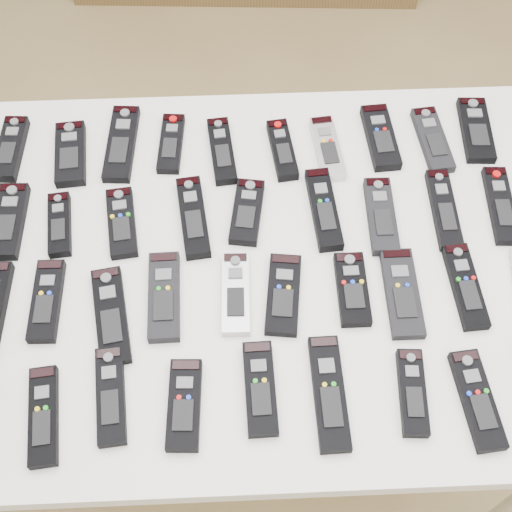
{
  "coord_description": "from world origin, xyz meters",
  "views": [
    {
      "loc": [
        0.01,
        -0.79,
        1.97
      ],
      "look_at": [
        0.03,
        -0.08,
        0.8
      ],
      "focal_mm": 50.0,
      "sensor_mm": 36.0,
      "label": 1
    }
  ],
  "objects_px": {
    "remote_15": "(324,209)",
    "remote_25": "(352,289)",
    "remote_27": "(465,286)",
    "remote_6": "(327,149)",
    "remote_18": "(501,205)",
    "table": "(256,276)",
    "remote_8": "(432,140)",
    "remote_13": "(193,217)",
    "remote_24": "(283,294)",
    "remote_0": "(11,149)",
    "remote_22": "(164,296)",
    "remote_14": "(247,212)",
    "remote_7": "(380,137)",
    "remote_12": "(122,223)",
    "remote_1": "(71,154)",
    "remote_2": "(121,144)",
    "remote_32": "(184,405)",
    "remote_17": "(444,209)",
    "remote_16": "(381,216)",
    "remote_5": "(282,150)",
    "remote_36": "(477,400)",
    "remote_34": "(329,393)",
    "remote_26": "(402,293)",
    "remote_9": "(476,130)",
    "remote_3": "(171,144)",
    "remote_11": "(60,225)",
    "remote_10": "(9,221)",
    "remote_31": "(111,396)",
    "remote_33": "(260,388)",
    "remote_20": "(47,301)",
    "remote_23": "(236,293)",
    "remote_4": "(222,151)",
    "remote_35": "(412,392)",
    "remote_21": "(111,316)"
  },
  "relations": [
    {
      "from": "remote_4",
      "to": "remote_35",
      "type": "distance_m",
      "value": 0.64
    },
    {
      "from": "remote_2",
      "to": "remote_24",
      "type": "distance_m",
      "value": 0.5
    },
    {
      "from": "remote_2",
      "to": "remote_15",
      "type": "distance_m",
      "value": 0.46
    },
    {
      "from": "remote_3",
      "to": "remote_18",
      "type": "xyz_separation_m",
      "value": [
        0.67,
        -0.19,
        0.0
      ]
    },
    {
      "from": "remote_3",
      "to": "remote_36",
      "type": "xyz_separation_m",
      "value": [
        0.54,
        -0.6,
        0.0
      ]
    },
    {
      "from": "remote_5",
      "to": "remote_9",
      "type": "distance_m",
      "value": 0.42
    },
    {
      "from": "remote_5",
      "to": "remote_24",
      "type": "distance_m",
      "value": 0.35
    },
    {
      "from": "remote_18",
      "to": "remote_11",
      "type": "bearing_deg",
      "value": -176.7
    },
    {
      "from": "remote_10",
      "to": "remote_16",
      "type": "distance_m",
      "value": 0.74
    },
    {
      "from": "remote_7",
      "to": "remote_32",
      "type": "distance_m",
      "value": 0.71
    },
    {
      "from": "remote_13",
      "to": "remote_14",
      "type": "xyz_separation_m",
      "value": [
        0.11,
        0.01,
        -0.0
      ]
    },
    {
      "from": "remote_11",
      "to": "remote_12",
      "type": "relative_size",
      "value": 0.91
    },
    {
      "from": "remote_10",
      "to": "remote_36",
      "type": "relative_size",
      "value": 0.96
    },
    {
      "from": "remote_15",
      "to": "remote_25",
      "type": "bearing_deg",
      "value": -82.95
    },
    {
      "from": "remote_22",
      "to": "remote_27",
      "type": "xyz_separation_m",
      "value": [
        0.57,
        -0.0,
        -0.0
      ]
    },
    {
      "from": "remote_8",
      "to": "remote_14",
      "type": "height_order",
      "value": "remote_14"
    },
    {
      "from": "table",
      "to": "remote_5",
      "type": "height_order",
      "value": "remote_5"
    },
    {
      "from": "remote_25",
      "to": "remote_22",
      "type": "bearing_deg",
      "value": 179.97
    },
    {
      "from": "remote_3",
      "to": "remote_31",
      "type": "xyz_separation_m",
      "value": [
        -0.09,
        -0.56,
        0.0
      ]
    },
    {
      "from": "remote_5",
      "to": "remote_36",
      "type": "xyz_separation_m",
      "value": [
        0.3,
        -0.57,
        -0.0
      ]
    },
    {
      "from": "remote_6",
      "to": "remote_16",
      "type": "xyz_separation_m",
      "value": [
        0.09,
        -0.18,
        0.0
      ]
    },
    {
      "from": "remote_0",
      "to": "remote_17",
      "type": "xyz_separation_m",
      "value": [
        0.89,
        -0.19,
        -0.0
      ]
    },
    {
      "from": "remote_13",
      "to": "remote_24",
      "type": "bearing_deg",
      "value": -53.67
    },
    {
      "from": "remote_2",
      "to": "remote_24",
      "type": "bearing_deg",
      "value": -45.6
    },
    {
      "from": "remote_31",
      "to": "remote_33",
      "type": "height_order",
      "value": "remote_33"
    },
    {
      "from": "remote_9",
      "to": "remote_15",
      "type": "height_order",
      "value": "remote_15"
    },
    {
      "from": "table",
      "to": "remote_9",
      "type": "distance_m",
      "value": 0.58
    },
    {
      "from": "remote_20",
      "to": "remote_32",
      "type": "relative_size",
      "value": 1.04
    },
    {
      "from": "remote_7",
      "to": "remote_12",
      "type": "xyz_separation_m",
      "value": [
        -0.54,
        -0.2,
        -0.0
      ]
    },
    {
      "from": "remote_9",
      "to": "remote_18",
      "type": "height_order",
      "value": "remote_9"
    },
    {
      "from": "remote_13",
      "to": "remote_16",
      "type": "height_order",
      "value": "same"
    },
    {
      "from": "remote_0",
      "to": "remote_9",
      "type": "distance_m",
      "value": 1.0
    },
    {
      "from": "remote_0",
      "to": "remote_26",
      "type": "xyz_separation_m",
      "value": [
        0.78,
        -0.38,
        -0.0
      ]
    },
    {
      "from": "remote_17",
      "to": "remote_22",
      "type": "relative_size",
      "value": 1.04
    },
    {
      "from": "remote_5",
      "to": "remote_12",
      "type": "bearing_deg",
      "value": -159.26
    },
    {
      "from": "remote_11",
      "to": "remote_23",
      "type": "bearing_deg",
      "value": -32.27
    },
    {
      "from": "remote_6",
      "to": "remote_18",
      "type": "bearing_deg",
      "value": -31.02
    },
    {
      "from": "table",
      "to": "remote_3",
      "type": "xyz_separation_m",
      "value": [
        -0.17,
        0.3,
        0.07
      ]
    },
    {
      "from": "remote_34",
      "to": "remote_26",
      "type": "bearing_deg",
      "value": 49.48
    },
    {
      "from": "remote_25",
      "to": "remote_0",
      "type": "bearing_deg",
      "value": 151.63
    },
    {
      "from": "table",
      "to": "remote_4",
      "type": "bearing_deg",
      "value": 102.81
    },
    {
      "from": "remote_5",
      "to": "remote_10",
      "type": "distance_m",
      "value": 0.58
    },
    {
      "from": "remote_25",
      "to": "remote_27",
      "type": "distance_m",
      "value": 0.21
    },
    {
      "from": "remote_8",
      "to": "remote_0",
      "type": "bearing_deg",
      "value": 173.55
    },
    {
      "from": "remote_1",
      "to": "remote_13",
      "type": "height_order",
      "value": "same"
    },
    {
      "from": "remote_8",
      "to": "remote_25",
      "type": "distance_m",
      "value": 0.42
    },
    {
      "from": "table",
      "to": "remote_5",
      "type": "distance_m",
      "value": 0.28
    },
    {
      "from": "remote_2",
      "to": "remote_21",
      "type": "height_order",
      "value": "same"
    },
    {
      "from": "remote_9",
      "to": "remote_13",
      "type": "height_order",
      "value": "remote_13"
    },
    {
      "from": "table",
      "to": "remote_8",
      "type": "bearing_deg",
      "value": 35.74
    }
  ]
}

